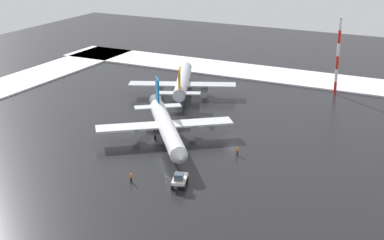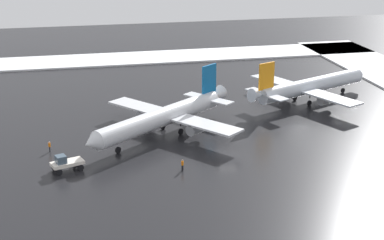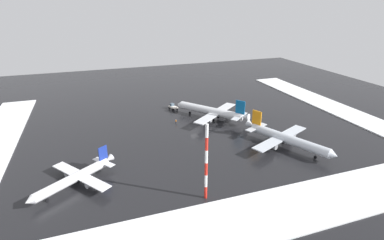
% 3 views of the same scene
% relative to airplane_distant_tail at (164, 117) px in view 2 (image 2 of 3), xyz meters
% --- Properties ---
extents(ground_plane, '(240.00, 240.00, 0.00)m').
position_rel_airplane_distant_tail_xyz_m(ground_plane, '(-10.27, -8.32, -3.25)').
color(ground_plane, black).
extents(snow_bank_right, '(14.00, 116.00, 0.41)m').
position_rel_airplane_distant_tail_xyz_m(snow_bank_right, '(56.73, -8.32, -3.05)').
color(snow_bank_right, white).
rests_on(snow_bank_right, ground_plane).
extents(airplane_distant_tail, '(24.81, 27.81, 9.83)m').
position_rel_airplane_distant_tail_xyz_m(airplane_distant_tail, '(0.00, 0.00, 0.00)').
color(airplane_distant_tail, silver).
rests_on(airplane_distant_tail, ground_plane).
extents(airplane_parked_starboard, '(25.75, 30.34, 9.52)m').
position_rel_airplane_distant_tail_xyz_m(airplane_parked_starboard, '(12.79, -31.45, -0.10)').
color(airplane_parked_starboard, silver).
rests_on(airplane_parked_starboard, ground_plane).
extents(pushback_tug, '(3.57, 5.06, 2.50)m').
position_rel_airplane_distant_tail_xyz_m(pushback_tug, '(-11.62, 16.35, -1.97)').
color(pushback_tug, silver).
rests_on(pushback_tug, ground_plane).
extents(ground_crew_mid_apron, '(0.36, 0.36, 1.71)m').
position_rel_airplane_distant_tail_xyz_m(ground_crew_mid_apron, '(-3.65, 18.73, -2.28)').
color(ground_crew_mid_apron, black).
rests_on(ground_crew_mid_apron, ground_plane).
extents(ground_crew_beside_wing, '(0.36, 0.36, 1.71)m').
position_rel_airplane_distant_tail_xyz_m(ground_crew_beside_wing, '(-15.08, -0.16, -2.28)').
color(ground_crew_beside_wing, black).
rests_on(ground_crew_beside_wing, ground_plane).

